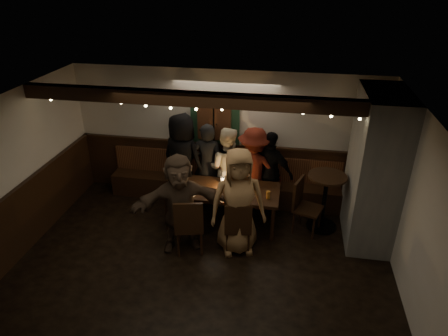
% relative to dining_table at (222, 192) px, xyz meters
% --- Properties ---
extents(room, '(6.02, 5.01, 2.62)m').
position_rel_dining_table_xyz_m(room, '(0.95, 0.02, 0.41)').
color(room, black).
rests_on(room, ground).
extents(dining_table, '(2.04, 0.87, 0.88)m').
position_rel_dining_table_xyz_m(dining_table, '(0.00, 0.00, 0.00)').
color(dining_table, black).
rests_on(dining_table, ground).
extents(chair_near_left, '(0.56, 0.56, 1.03)m').
position_rel_dining_table_xyz_m(chair_near_left, '(-0.37, -0.93, -0.09)').
color(chair_near_left, black).
rests_on(chair_near_left, ground).
extents(chair_near_right, '(0.50, 0.50, 0.96)m').
position_rel_dining_table_xyz_m(chair_near_right, '(0.40, -0.77, -0.12)').
color(chair_near_right, black).
rests_on(chair_near_right, ground).
extents(chair_end, '(0.58, 0.58, 1.00)m').
position_rel_dining_table_xyz_m(chair_end, '(1.44, 0.05, -0.10)').
color(chair_end, black).
rests_on(chair_end, ground).
extents(high_top, '(0.67, 0.67, 1.06)m').
position_rel_dining_table_xyz_m(high_top, '(1.81, 0.21, 0.01)').
color(high_top, black).
rests_on(high_top, ground).
extents(person_a, '(1.05, 0.86, 1.85)m').
position_rel_dining_table_xyz_m(person_a, '(-0.90, 0.68, 0.26)').
color(person_a, black).
rests_on(person_a, ground).
extents(person_b, '(0.63, 0.43, 1.69)m').
position_rel_dining_table_xyz_m(person_b, '(-0.40, 0.69, 0.18)').
color(person_b, black).
rests_on(person_b, ground).
extents(person_c, '(0.82, 0.65, 1.62)m').
position_rel_dining_table_xyz_m(person_c, '(-0.04, 0.70, 0.15)').
color(person_c, '#BFB296').
rests_on(person_c, ground).
extents(person_d, '(1.13, 0.72, 1.67)m').
position_rel_dining_table_xyz_m(person_d, '(0.49, 0.66, 0.17)').
color(person_d, '#49140D').
rests_on(person_d, ground).
extents(person_e, '(1.01, 0.73, 1.59)m').
position_rel_dining_table_xyz_m(person_e, '(0.81, 0.69, 0.13)').
color(person_e, black).
rests_on(person_e, ground).
extents(person_f, '(1.66, 1.05, 1.71)m').
position_rel_dining_table_xyz_m(person_f, '(-0.55, -0.78, 0.19)').
color(person_f, '#433124').
rests_on(person_f, ground).
extents(person_g, '(1.03, 0.82, 1.84)m').
position_rel_dining_table_xyz_m(person_g, '(0.38, -0.68, 0.25)').
color(person_g, '#9C7146').
rests_on(person_g, ground).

